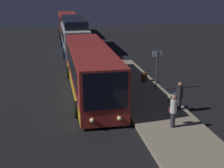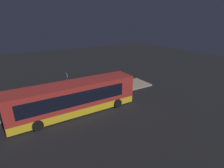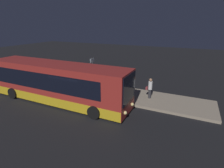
{
  "view_description": "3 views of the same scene",
  "coord_description": "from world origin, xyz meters",
  "px_view_note": "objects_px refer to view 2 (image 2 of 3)",
  "views": [
    {
      "loc": [
        18.33,
        -2.28,
        6.83
      ],
      "look_at": [
        2.84,
        0.68,
        1.93
      ],
      "focal_mm": 50.0,
      "sensor_mm": 36.0,
      "label": 1
    },
    {
      "loc": [
        -6.75,
        -14.99,
        8.71
      ],
      "look_at": [
        2.84,
        0.68,
        1.93
      ],
      "focal_mm": 28.0,
      "sensor_mm": 36.0,
      "label": 2
    },
    {
      "loc": [
        7.84,
        -9.96,
        5.99
      ],
      "look_at": [
        2.84,
        0.68,
        1.93
      ],
      "focal_mm": 28.0,
      "sensor_mm": 36.0,
      "label": 3
    }
  ],
  "objects_px": {
    "bus_lead": "(74,98)",
    "sign_post": "(67,81)",
    "passenger_boarding": "(115,81)",
    "suitcase": "(93,87)",
    "passenger_waiting": "(97,82)",
    "trash_bin": "(54,95)"
  },
  "relations": [
    {
      "from": "bus_lead",
      "to": "trash_bin",
      "type": "height_order",
      "value": "bus_lead"
    },
    {
      "from": "bus_lead",
      "to": "sign_post",
      "type": "distance_m",
      "value": 4.49
    },
    {
      "from": "passenger_waiting",
      "to": "suitcase",
      "type": "relative_size",
      "value": 1.77
    },
    {
      "from": "sign_post",
      "to": "trash_bin",
      "type": "height_order",
      "value": "sign_post"
    },
    {
      "from": "bus_lead",
      "to": "passenger_boarding",
      "type": "xyz_separation_m",
      "value": [
        6.79,
        3.25,
        -0.4
      ]
    },
    {
      "from": "bus_lead",
      "to": "passenger_boarding",
      "type": "relative_size",
      "value": 7.28
    },
    {
      "from": "passenger_boarding",
      "to": "passenger_waiting",
      "type": "bearing_deg",
      "value": 65.77
    },
    {
      "from": "passenger_boarding",
      "to": "passenger_waiting",
      "type": "distance_m",
      "value": 2.49
    },
    {
      "from": "passenger_waiting",
      "to": "sign_post",
      "type": "bearing_deg",
      "value": 42.85
    },
    {
      "from": "passenger_boarding",
      "to": "suitcase",
      "type": "relative_size",
      "value": 1.87
    },
    {
      "from": "bus_lead",
      "to": "passenger_waiting",
      "type": "height_order",
      "value": "bus_lead"
    },
    {
      "from": "bus_lead",
      "to": "sign_post",
      "type": "height_order",
      "value": "bus_lead"
    },
    {
      "from": "sign_post",
      "to": "trash_bin",
      "type": "xyz_separation_m",
      "value": [
        -1.75,
        -0.32,
        -1.3
      ]
    },
    {
      "from": "suitcase",
      "to": "passenger_boarding",
      "type": "bearing_deg",
      "value": -19.29
    },
    {
      "from": "passenger_boarding",
      "to": "trash_bin",
      "type": "relative_size",
      "value": 2.61
    },
    {
      "from": "sign_post",
      "to": "passenger_waiting",
      "type": "bearing_deg",
      "value": 0.37
    },
    {
      "from": "bus_lead",
      "to": "trash_bin",
      "type": "relative_size",
      "value": 19.0
    },
    {
      "from": "suitcase",
      "to": "trash_bin",
      "type": "distance_m",
      "value": 5.11
    },
    {
      "from": "trash_bin",
      "to": "passenger_waiting",
      "type": "bearing_deg",
      "value": 3.46
    },
    {
      "from": "bus_lead",
      "to": "suitcase",
      "type": "relative_size",
      "value": 13.63
    },
    {
      "from": "bus_lead",
      "to": "sign_post",
      "type": "bearing_deg",
      "value": 81.21
    },
    {
      "from": "passenger_waiting",
      "to": "bus_lead",
      "type": "bearing_deg",
      "value": 86.47
    }
  ]
}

